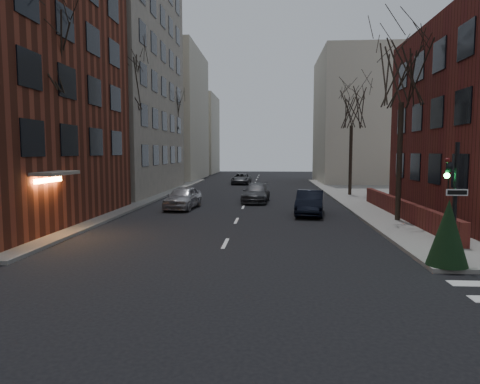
# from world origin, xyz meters

# --- Properties ---
(building_left_tan) EXTENTS (18.00, 18.00, 28.00)m
(building_left_tan) POSITION_xyz_m (-17.00, 34.00, 14.00)
(building_left_tan) COLOR gray
(building_left_tan) RESTS_ON ground
(low_wall_right) EXTENTS (0.35, 16.00, 1.00)m
(low_wall_right) POSITION_xyz_m (9.30, 19.00, 0.65)
(low_wall_right) COLOR #582019
(low_wall_right) RESTS_ON sidewalk_far_right
(building_distant_la) EXTENTS (14.00, 16.00, 18.00)m
(building_distant_la) POSITION_xyz_m (-15.00, 55.00, 9.00)
(building_distant_la) COLOR #B8B09B
(building_distant_la) RESTS_ON ground
(building_distant_ra) EXTENTS (14.00, 14.00, 16.00)m
(building_distant_ra) POSITION_xyz_m (15.00, 50.00, 8.00)
(building_distant_ra) COLOR #B8B09B
(building_distant_ra) RESTS_ON ground
(building_distant_lb) EXTENTS (10.00, 12.00, 14.00)m
(building_distant_lb) POSITION_xyz_m (-13.00, 72.00, 7.00)
(building_distant_lb) COLOR #B8B09B
(building_distant_lb) RESTS_ON ground
(traffic_signal) EXTENTS (0.76, 0.44, 4.00)m
(traffic_signal) POSITION_xyz_m (7.94, 8.99, 1.91)
(traffic_signal) COLOR black
(traffic_signal) RESTS_ON sidewalk_far_right
(tree_left_a) EXTENTS (4.18, 4.18, 10.26)m
(tree_left_a) POSITION_xyz_m (-8.80, 14.00, 8.47)
(tree_left_a) COLOR #2D231C
(tree_left_a) RESTS_ON sidewalk_far_left
(tree_left_b) EXTENTS (4.40, 4.40, 10.80)m
(tree_left_b) POSITION_xyz_m (-8.80, 26.00, 8.91)
(tree_left_b) COLOR #2D231C
(tree_left_b) RESTS_ON sidewalk_far_left
(tree_left_c) EXTENTS (3.96, 3.96, 9.72)m
(tree_left_c) POSITION_xyz_m (-8.80, 40.00, 8.03)
(tree_left_c) COLOR #2D231C
(tree_left_c) RESTS_ON sidewalk_far_left
(tree_right_a) EXTENTS (3.96, 3.96, 9.72)m
(tree_right_a) POSITION_xyz_m (8.80, 18.00, 8.03)
(tree_right_a) COLOR #2D231C
(tree_right_a) RESTS_ON sidewalk_far_right
(tree_right_b) EXTENTS (3.74, 3.74, 9.18)m
(tree_right_b) POSITION_xyz_m (8.80, 32.00, 7.59)
(tree_right_b) COLOR #2D231C
(tree_right_b) RESTS_ON sidewalk_far_right
(streetlamp_near) EXTENTS (0.36, 0.36, 6.28)m
(streetlamp_near) POSITION_xyz_m (-8.20, 22.00, 4.24)
(streetlamp_near) COLOR black
(streetlamp_near) RESTS_ON sidewalk_far_left
(streetlamp_far) EXTENTS (0.36, 0.36, 6.28)m
(streetlamp_far) POSITION_xyz_m (-8.20, 42.00, 4.24)
(streetlamp_far) COLOR black
(streetlamp_far) RESTS_ON sidewalk_far_left
(parked_sedan) EXTENTS (2.16, 4.70, 1.49)m
(parked_sedan) POSITION_xyz_m (4.30, 20.56, 0.75)
(parked_sedan) COLOR black
(parked_sedan) RESTS_ON ground
(car_lane_silver) EXTENTS (2.17, 4.61, 1.53)m
(car_lane_silver) POSITION_xyz_m (-4.01, 22.82, 0.76)
(car_lane_silver) COLOR #A5A4AA
(car_lane_silver) RESTS_ON ground
(car_lane_gray) EXTENTS (2.24, 4.89, 1.39)m
(car_lane_gray) POSITION_xyz_m (0.80, 27.00, 0.69)
(car_lane_gray) COLOR #39393D
(car_lane_gray) RESTS_ON ground
(car_lane_far) EXTENTS (2.32, 4.74, 1.29)m
(car_lane_far) POSITION_xyz_m (-1.58, 45.62, 0.65)
(car_lane_far) COLOR #434348
(car_lane_far) RESTS_ON ground
(evergreen_shrub) EXTENTS (1.59, 1.59, 2.16)m
(evergreen_shrub) POSITION_xyz_m (7.62, 8.50, 1.23)
(evergreen_shrub) COLOR black
(evergreen_shrub) RESTS_ON sidewalk_far_right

